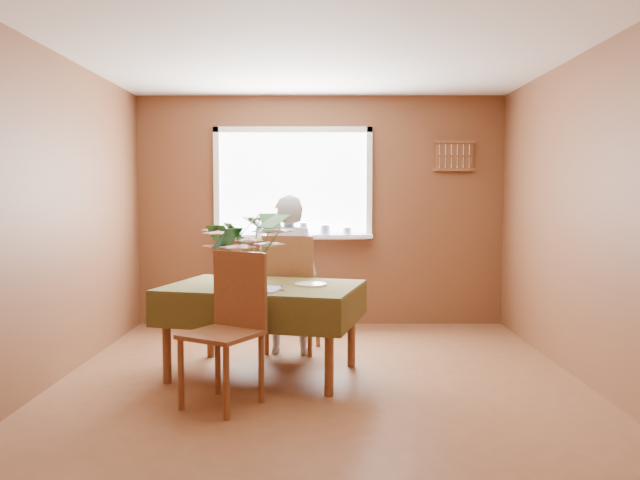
{
  "coord_description": "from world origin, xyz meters",
  "views": [
    {
      "loc": [
        0.02,
        -4.58,
        1.41
      ],
      "look_at": [
        0.0,
        0.55,
        1.05
      ],
      "focal_mm": 35.0,
      "sensor_mm": 36.0,
      "label": 1
    }
  ],
  "objects_px": {
    "chair_far": "(291,290)",
    "seated_woman": "(289,275)",
    "chair_near": "(230,322)",
    "flower_bouquet": "(249,243)",
    "dining_table": "(263,296)"
  },
  "relations": [
    {
      "from": "dining_table",
      "to": "flower_bouquet",
      "type": "xyz_separation_m",
      "value": [
        -0.09,
        -0.21,
        0.43
      ]
    },
    {
      "from": "chair_far",
      "to": "chair_near",
      "type": "height_order",
      "value": "chair_far"
    },
    {
      "from": "chair_far",
      "to": "chair_near",
      "type": "distance_m",
      "value": 1.4
    },
    {
      "from": "chair_far",
      "to": "seated_woman",
      "type": "height_order",
      "value": "seated_woman"
    },
    {
      "from": "dining_table",
      "to": "chair_near",
      "type": "height_order",
      "value": "chair_near"
    },
    {
      "from": "chair_far",
      "to": "chair_near",
      "type": "bearing_deg",
      "value": 85.83
    },
    {
      "from": "dining_table",
      "to": "flower_bouquet",
      "type": "relative_size",
      "value": 2.71
    },
    {
      "from": "seated_woman",
      "to": "flower_bouquet",
      "type": "bearing_deg",
      "value": 77.6
    },
    {
      "from": "seated_woman",
      "to": "chair_far",
      "type": "bearing_deg",
      "value": -121.48
    },
    {
      "from": "seated_woman",
      "to": "chair_near",
      "type": "bearing_deg",
      "value": 79.84
    },
    {
      "from": "chair_near",
      "to": "flower_bouquet",
      "type": "bearing_deg",
      "value": 110.2
    },
    {
      "from": "dining_table",
      "to": "flower_bouquet",
      "type": "bearing_deg",
      "value": -97.96
    },
    {
      "from": "chair_near",
      "to": "seated_woman",
      "type": "bearing_deg",
      "value": 105.88
    },
    {
      "from": "chair_near",
      "to": "seated_woman",
      "type": "xyz_separation_m",
      "value": [
        0.33,
        1.33,
        0.16
      ]
    },
    {
      "from": "flower_bouquet",
      "to": "chair_near",
      "type": "bearing_deg",
      "value": -99.62
    }
  ]
}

